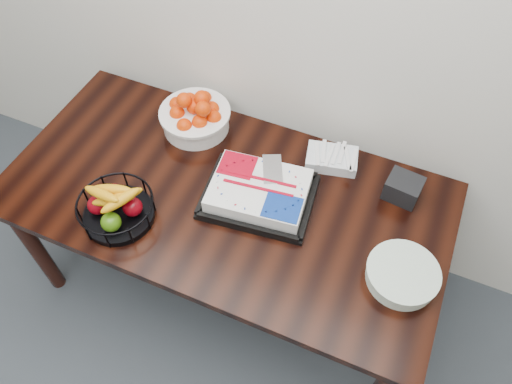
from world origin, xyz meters
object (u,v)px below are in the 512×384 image
at_px(tangerine_bowl, 195,113).
at_px(fruit_basket, 116,208).
at_px(table, 225,207).
at_px(plate_stack, 402,275).
at_px(napkin_box, 403,188).
at_px(cake_tray, 259,192).

relative_size(tangerine_bowl, fruit_basket, 1.07).
bearing_deg(table, fruit_basket, -141.08).
bearing_deg(tangerine_bowl, plate_stack, -20.57).
height_order(tangerine_bowl, napkin_box, tangerine_bowl).
bearing_deg(table, napkin_box, 22.98).
bearing_deg(table, cake_tray, 15.10).
xyz_separation_m(table, tangerine_bowl, (-0.28, 0.29, 0.17)).
bearing_deg(plate_stack, tangerine_bowl, 159.43).
height_order(tangerine_bowl, plate_stack, tangerine_bowl).
bearing_deg(fruit_basket, cake_tray, 32.87).
xyz_separation_m(tangerine_bowl, napkin_box, (0.93, -0.01, -0.04)).
height_order(tangerine_bowl, fruit_basket, tangerine_bowl).
height_order(cake_tray, fruit_basket, fruit_basket).
bearing_deg(napkin_box, fruit_basket, -151.15).
height_order(fruit_basket, napkin_box, fruit_basket).
xyz_separation_m(table, plate_stack, (0.74, -0.09, 0.12)).
bearing_deg(fruit_basket, table, 38.92).
height_order(table, cake_tray, cake_tray).
relative_size(cake_tray, plate_stack, 1.80).
bearing_deg(fruit_basket, napkin_box, 28.85).
xyz_separation_m(cake_tray, fruit_basket, (-0.46, -0.30, 0.02)).
bearing_deg(napkin_box, plate_stack, -76.65).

